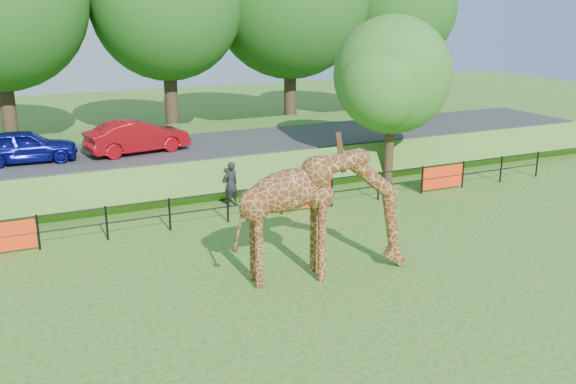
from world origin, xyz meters
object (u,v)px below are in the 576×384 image
giraffe (323,214)px  tree_east (394,79)px  car_blue (25,146)px  visitor (231,184)px  car_red (137,136)px

giraffe → tree_east: bearing=53.7°
giraffe → car_blue: 12.86m
visitor → car_red: bearing=-75.7°
giraffe → visitor: size_ratio=2.99×
car_red → car_blue: bearing=79.0°
tree_east → visitor: bearing=179.2°
visitor → giraffe: bearing=72.0°
visitor → tree_east: size_ratio=0.24×
car_red → tree_east: size_ratio=0.59×
car_red → tree_east: (9.28, -3.99, 2.20)m
car_red → tree_east: tree_east is taller
car_blue → car_red: (4.13, -0.11, 0.04)m
giraffe → visitor: 7.11m
car_blue → visitor: size_ratio=2.25×
giraffe → tree_east: size_ratio=0.72×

